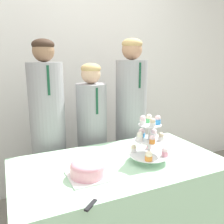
{
  "coord_description": "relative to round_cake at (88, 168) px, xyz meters",
  "views": [
    {
      "loc": [
        -0.67,
        -0.94,
        1.42
      ],
      "look_at": [
        -0.04,
        0.42,
        1.08
      ],
      "focal_mm": 38.0,
      "sensor_mm": 36.0,
      "label": 1
    }
  ],
  "objects": [
    {
      "name": "wall_back",
      "position": [
        0.26,
        1.28,
        0.55
      ],
      "size": [
        9.0,
        0.06,
        2.7
      ],
      "color": "silver",
      "rests_on": "ground_plane"
    },
    {
      "name": "table",
      "position": [
        0.26,
        0.1,
        -0.43
      ],
      "size": [
        1.4,
        0.76,
        0.74
      ],
      "color": "#A8DBB2",
      "rests_on": "ground_plane"
    },
    {
      "name": "round_cake",
      "position": [
        0.0,
        0.0,
        0.0
      ],
      "size": [
        0.23,
        0.23,
        0.11
      ],
      "color": "white",
      "rests_on": "table"
    },
    {
      "name": "cake_knife",
      "position": [
        -0.04,
        -0.23,
        -0.05
      ],
      "size": [
        0.25,
        0.22,
        0.01
      ],
      "rotation": [
        0.0,
        0.0,
        0.71
      ],
      "color": "silver",
      "rests_on": "table"
    },
    {
      "name": "cupcake_stand",
      "position": [
        0.44,
        0.03,
        0.1
      ],
      "size": [
        0.26,
        0.26,
        0.32
      ],
      "color": "silver",
      "rests_on": "table"
    },
    {
      "name": "student_0",
      "position": [
        -0.1,
        0.71,
        -0.05
      ],
      "size": [
        0.28,
        0.29,
        1.57
      ],
      "color": "#939399",
      "rests_on": "ground_plane"
    },
    {
      "name": "student_1",
      "position": [
        0.29,
        0.71,
        -0.14
      ],
      "size": [
        0.27,
        0.27,
        1.38
      ],
      "color": "#939399",
      "rests_on": "ground_plane"
    },
    {
      "name": "student_2",
      "position": [
        0.68,
        0.71,
        -0.03
      ],
      "size": [
        0.29,
        0.3,
        1.6
      ],
      "color": "#939399",
      "rests_on": "ground_plane"
    }
  ]
}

